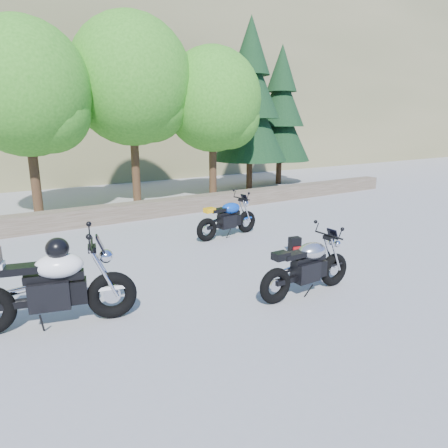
{
  "coord_description": "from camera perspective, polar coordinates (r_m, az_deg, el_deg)",
  "views": [
    {
      "loc": [
        -4.24,
        -5.83,
        2.8
      ],
      "look_at": [
        0.2,
        1.0,
        0.75
      ],
      "focal_mm": 32.0,
      "sensor_mm": 36.0,
      "label": 1
    }
  ],
  "objects": [
    {
      "name": "tree_decid_right",
      "position": [
        15.05,
        -1.17,
        16.78
      ],
      "size": [
        3.54,
        3.54,
        5.41
      ],
      "color": "#382314",
      "rests_on": "ground"
    },
    {
      "name": "conifer_near",
      "position": [
        17.51,
        3.79,
        16.97
      ],
      "size": [
        3.17,
        3.17,
        7.06
      ],
      "color": "#382314",
      "rests_on": "ground"
    },
    {
      "name": "white_bike",
      "position": [
        6.1,
        -23.64,
        -7.91
      ],
      "size": [
        2.3,
        0.9,
        1.29
      ],
      "rotation": [
        0.0,
        0.0,
        -0.26
      ],
      "color": "black",
      "rests_on": "ground"
    },
    {
      "name": "hillside",
      "position": [
        34.91,
        -22.28,
        20.87
      ],
      "size": [
        80.0,
        30.0,
        15.0
      ],
      "primitive_type": "cube",
      "color": "#676941",
      "rests_on": "ground"
    },
    {
      "name": "ground",
      "position": [
        7.73,
        2.82,
        -7.12
      ],
      "size": [
        90.0,
        90.0,
        0.0
      ],
      "primitive_type": "plane",
      "color": "gray",
      "rests_on": "ground"
    },
    {
      "name": "silver_bike",
      "position": [
        6.84,
        11.79,
        -6.07
      ],
      "size": [
        1.93,
        0.61,
        0.97
      ],
      "rotation": [
        0.0,
        0.0,
        -0.0
      ],
      "color": "black",
      "rests_on": "ground"
    },
    {
      "name": "blue_bike",
      "position": [
        10.1,
        0.55,
        0.74
      ],
      "size": [
        1.9,
        0.6,
        0.95
      ],
      "rotation": [
        0.0,
        0.0,
        0.11
      ],
      "color": "black",
      "rests_on": "ground"
    },
    {
      "name": "tree_decid_left",
      "position": [
        13.12,
        -26.0,
        16.4
      ],
      "size": [
        3.67,
        3.67,
        5.62
      ],
      "color": "#382314",
      "rests_on": "ground"
    },
    {
      "name": "stone_wall",
      "position": [
        12.36,
        -12.24,
        1.89
      ],
      "size": [
        22.0,
        0.55,
        0.5
      ],
      "primitive_type": "cube",
      "color": "brown",
      "rests_on": "ground"
    },
    {
      "name": "conifer_far",
      "position": [
        19.34,
        8.09,
        15.37
      ],
      "size": [
        2.82,
        2.82,
        6.27
      ],
      "color": "#382314",
      "rests_on": "ground"
    },
    {
      "name": "backpack",
      "position": [
        9.1,
        10.09,
        -2.95
      ],
      "size": [
        0.28,
        0.26,
        0.34
      ],
      "rotation": [
        0.0,
        0.0,
        -0.22
      ],
      "color": "black",
      "rests_on": "ground"
    },
    {
      "name": "tree_decid_mid",
      "position": [
        14.38,
        -12.6,
        18.74
      ],
      "size": [
        4.08,
        4.08,
        6.24
      ],
      "color": "#382314",
      "rests_on": "ground"
    }
  ]
}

